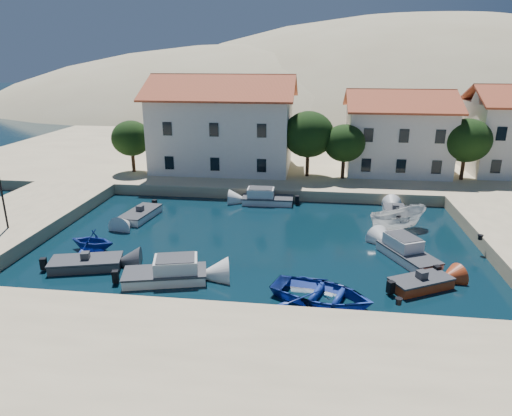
{
  "coord_description": "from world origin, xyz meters",
  "views": [
    {
      "loc": [
        3.64,
        -19.45,
        12.43
      ],
      "look_at": [
        -0.39,
        11.65,
        2.0
      ],
      "focal_mm": 32.0,
      "sensor_mm": 36.0,
      "label": 1
    }
  ],
  "objects_px": {
    "building_left": "(223,122)",
    "cabin_cruiser_east": "(408,253)",
    "building_mid": "(397,130)",
    "boat_east": "(397,230)",
    "cabin_cruiser_south": "(165,273)",
    "rowboat_south": "(321,301)"
  },
  "relations": [
    {
      "from": "cabin_cruiser_east",
      "to": "boat_east",
      "type": "distance_m",
      "value": 5.5
    },
    {
      "from": "building_left",
      "to": "cabin_cruiser_east",
      "type": "xyz_separation_m",
      "value": [
        15.87,
        -19.67,
        -5.46
      ]
    },
    {
      "from": "rowboat_south",
      "to": "cabin_cruiser_south",
      "type": "bearing_deg",
      "value": 101.08
    },
    {
      "from": "building_left",
      "to": "building_mid",
      "type": "height_order",
      "value": "building_left"
    },
    {
      "from": "building_mid",
      "to": "cabin_cruiser_east",
      "type": "relative_size",
      "value": 2.13
    },
    {
      "from": "building_mid",
      "to": "rowboat_south",
      "type": "relative_size",
      "value": 1.91
    },
    {
      "from": "building_left",
      "to": "cabin_cruiser_east",
      "type": "distance_m",
      "value": 25.85
    },
    {
      "from": "cabin_cruiser_east",
      "to": "rowboat_south",
      "type": "bearing_deg",
      "value": 110.27
    },
    {
      "from": "cabin_cruiser_east",
      "to": "boat_east",
      "type": "bearing_deg",
      "value": -28.56
    },
    {
      "from": "cabin_cruiser_east",
      "to": "boat_east",
      "type": "relative_size",
      "value": 1.01
    },
    {
      "from": "rowboat_south",
      "to": "cabin_cruiser_east",
      "type": "bearing_deg",
      "value": -24.87
    },
    {
      "from": "building_left",
      "to": "cabin_cruiser_south",
      "type": "xyz_separation_m",
      "value": [
        1.32,
        -24.42,
        -5.46
      ]
    },
    {
      "from": "cabin_cruiser_south",
      "to": "boat_east",
      "type": "distance_m",
      "value": 17.95
    },
    {
      "from": "building_mid",
      "to": "cabin_cruiser_south",
      "type": "xyz_separation_m",
      "value": [
        -16.68,
        -25.42,
        -4.75
      ]
    },
    {
      "from": "building_mid",
      "to": "boat_east",
      "type": "height_order",
      "value": "building_mid"
    },
    {
      "from": "boat_east",
      "to": "building_left",
      "type": "bearing_deg",
      "value": 19.09
    },
    {
      "from": "cabin_cruiser_south",
      "to": "cabin_cruiser_east",
      "type": "distance_m",
      "value": 15.31
    },
    {
      "from": "building_left",
      "to": "building_mid",
      "type": "relative_size",
      "value": 1.4
    },
    {
      "from": "building_mid",
      "to": "boat_east",
      "type": "relative_size",
      "value": 2.15
    },
    {
      "from": "cabin_cruiser_east",
      "to": "cabin_cruiser_south",
      "type": "bearing_deg",
      "value": 81.49
    },
    {
      "from": "cabin_cruiser_south",
      "to": "boat_east",
      "type": "relative_size",
      "value": 1.05
    },
    {
      "from": "building_mid",
      "to": "cabin_cruiser_south",
      "type": "distance_m",
      "value": 30.78
    }
  ]
}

